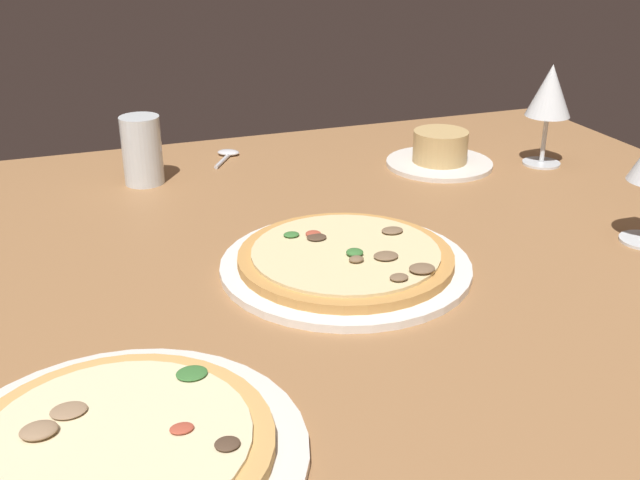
{
  "coord_description": "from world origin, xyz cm",
  "views": [
    {
      "loc": [
        -27.64,
        -85.9,
        46.32
      ],
      "look_at": [
        2.25,
        -3.22,
        7.0
      ],
      "focal_mm": 42.65,
      "sensor_mm": 36.0,
      "label": 1
    }
  ],
  "objects_px": {
    "wine_glass_far": "(550,94)",
    "water_glass": "(142,155)",
    "pizza_side": "(117,451)",
    "spoon": "(226,154)",
    "pizza_main": "(346,261)",
    "ramekin_on_saucer": "(440,153)"
  },
  "relations": [
    {
      "from": "wine_glass_far",
      "to": "water_glass",
      "type": "relative_size",
      "value": 1.57
    },
    {
      "from": "wine_glass_far",
      "to": "water_glass",
      "type": "height_order",
      "value": "wine_glass_far"
    },
    {
      "from": "pizza_side",
      "to": "spoon",
      "type": "height_order",
      "value": "pizza_side"
    },
    {
      "from": "pizza_main",
      "to": "water_glass",
      "type": "xyz_separation_m",
      "value": [
        -0.19,
        0.41,
        0.04
      ]
    },
    {
      "from": "pizza_side",
      "to": "ramekin_on_saucer",
      "type": "height_order",
      "value": "ramekin_on_saucer"
    },
    {
      "from": "pizza_side",
      "to": "spoon",
      "type": "relative_size",
      "value": 3.34
    },
    {
      "from": "pizza_side",
      "to": "wine_glass_far",
      "type": "bearing_deg",
      "value": 34.53
    },
    {
      "from": "wine_glass_far",
      "to": "spoon",
      "type": "distance_m",
      "value": 0.57
    },
    {
      "from": "pizza_side",
      "to": "wine_glass_far",
      "type": "distance_m",
      "value": 0.96
    },
    {
      "from": "pizza_main",
      "to": "pizza_side",
      "type": "height_order",
      "value": "same"
    },
    {
      "from": "spoon",
      "to": "pizza_main",
      "type": "bearing_deg",
      "value": -86.12
    },
    {
      "from": "ramekin_on_saucer",
      "to": "spoon",
      "type": "distance_m",
      "value": 0.38
    },
    {
      "from": "pizza_main",
      "to": "ramekin_on_saucer",
      "type": "distance_m",
      "value": 0.45
    },
    {
      "from": "pizza_side",
      "to": "spoon",
      "type": "bearing_deg",
      "value": 70.32
    },
    {
      "from": "ramekin_on_saucer",
      "to": "spoon",
      "type": "relative_size",
      "value": 1.95
    },
    {
      "from": "pizza_side",
      "to": "ramekin_on_saucer",
      "type": "relative_size",
      "value": 1.71
    },
    {
      "from": "water_glass",
      "to": "spoon",
      "type": "distance_m",
      "value": 0.19
    },
    {
      "from": "pizza_side",
      "to": "spoon",
      "type": "distance_m",
      "value": 0.82
    },
    {
      "from": "pizza_side",
      "to": "water_glass",
      "type": "bearing_deg",
      "value": 80.22
    },
    {
      "from": "pizza_main",
      "to": "spoon",
      "type": "relative_size",
      "value": 3.32
    },
    {
      "from": "pizza_main",
      "to": "wine_glass_far",
      "type": "bearing_deg",
      "value": 29.59
    },
    {
      "from": "pizza_side",
      "to": "ramekin_on_saucer",
      "type": "xyz_separation_m",
      "value": [
        0.61,
        0.59,
        0.01
      ]
    }
  ]
}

